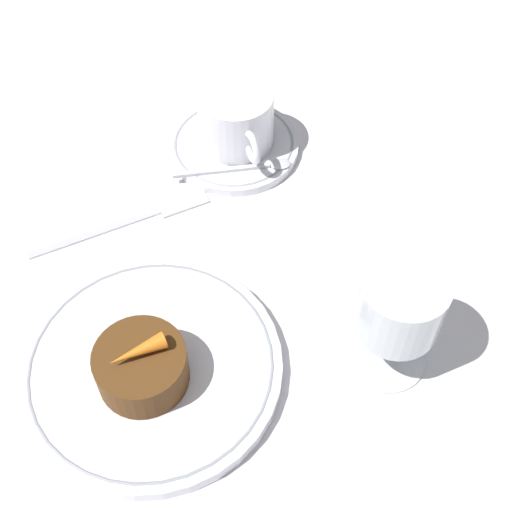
% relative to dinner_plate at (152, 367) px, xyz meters
% --- Properties ---
extents(ground_plane, '(3.00, 3.00, 0.00)m').
position_rel_dinner_plate_xyz_m(ground_plane, '(-0.03, 0.04, -0.01)').
color(ground_plane, white).
extents(dinner_plate, '(0.22, 0.22, 0.01)m').
position_rel_dinner_plate_xyz_m(dinner_plate, '(0.00, 0.00, 0.00)').
color(dinner_plate, white).
rests_on(dinner_plate, ground_plane).
extents(saucer, '(0.14, 0.14, 0.01)m').
position_rel_dinner_plate_xyz_m(saucer, '(-0.23, 0.15, -0.00)').
color(saucer, white).
rests_on(saucer, ground_plane).
extents(coffee_cup, '(0.10, 0.08, 0.06)m').
position_rel_dinner_plate_xyz_m(coffee_cup, '(-0.23, 0.16, 0.04)').
color(coffee_cup, white).
rests_on(coffee_cup, saucer).
extents(spoon, '(0.04, 0.12, 0.00)m').
position_rel_dinner_plate_xyz_m(spoon, '(-0.19, 0.15, 0.00)').
color(spoon, silver).
rests_on(spoon, saucer).
extents(wine_glass, '(0.07, 0.07, 0.11)m').
position_rel_dinner_plate_xyz_m(wine_glass, '(0.06, 0.19, 0.07)').
color(wine_glass, silver).
rests_on(wine_glass, ground_plane).
extents(fork, '(0.03, 0.19, 0.01)m').
position_rel_dinner_plate_xyz_m(fork, '(-0.17, 0.03, -0.01)').
color(fork, silver).
rests_on(fork, ground_plane).
extents(dessert_cake, '(0.08, 0.08, 0.04)m').
position_rel_dinner_plate_xyz_m(dessert_cake, '(0.01, -0.01, 0.02)').
color(dessert_cake, '#563314').
rests_on(dessert_cake, dinner_plate).
extents(carrot_garnish, '(0.02, 0.05, 0.01)m').
position_rel_dinner_plate_xyz_m(carrot_garnish, '(0.01, -0.01, 0.05)').
color(carrot_garnish, orange).
rests_on(carrot_garnish, dessert_cake).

